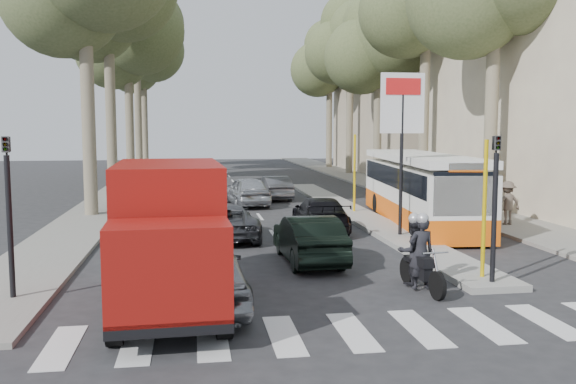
{
  "coord_description": "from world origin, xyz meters",
  "views": [
    {
      "loc": [
        -3.69,
        -14.67,
        3.77
      ],
      "look_at": [
        -0.5,
        5.75,
        1.6
      ],
      "focal_mm": 38.0,
      "sensor_mm": 36.0,
      "label": 1
    }
  ],
  "objects_px": {
    "city_bus": "(420,187)",
    "motorcycle": "(417,254)",
    "silver_hatchback": "(204,274)",
    "dark_hatchback": "(309,239)",
    "red_truck": "(169,233)"
  },
  "relations": [
    {
      "from": "city_bus",
      "to": "motorcycle",
      "type": "height_order",
      "value": "city_bus"
    },
    {
      "from": "silver_hatchback",
      "to": "city_bus",
      "type": "relative_size",
      "value": 0.39
    },
    {
      "from": "silver_hatchback",
      "to": "dark_hatchback",
      "type": "distance_m",
      "value": 4.98
    },
    {
      "from": "dark_hatchback",
      "to": "silver_hatchback",
      "type": "bearing_deg",
      "value": 51.2
    },
    {
      "from": "silver_hatchback",
      "to": "red_truck",
      "type": "distance_m",
      "value": 1.13
    },
    {
      "from": "dark_hatchback",
      "to": "city_bus",
      "type": "relative_size",
      "value": 0.38
    },
    {
      "from": "silver_hatchback",
      "to": "red_truck",
      "type": "relative_size",
      "value": 0.73
    },
    {
      "from": "dark_hatchback",
      "to": "city_bus",
      "type": "distance_m",
      "value": 8.4
    },
    {
      "from": "city_bus",
      "to": "motorcycle",
      "type": "xyz_separation_m",
      "value": [
        -3.66,
        -9.42,
        -0.63
      ]
    },
    {
      "from": "dark_hatchback",
      "to": "motorcycle",
      "type": "bearing_deg",
      "value": 119.64
    },
    {
      "from": "city_bus",
      "to": "silver_hatchback",
      "type": "bearing_deg",
      "value": -124.6
    },
    {
      "from": "red_truck",
      "to": "motorcycle",
      "type": "relative_size",
      "value": 2.65
    },
    {
      "from": "motorcycle",
      "to": "red_truck",
      "type": "bearing_deg",
      "value": -178.83
    },
    {
      "from": "silver_hatchback",
      "to": "city_bus",
      "type": "bearing_deg",
      "value": -133.89
    },
    {
      "from": "silver_hatchback",
      "to": "motorcycle",
      "type": "distance_m",
      "value": 5.03
    }
  ]
}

